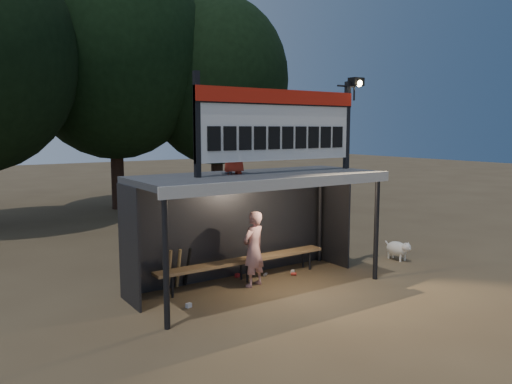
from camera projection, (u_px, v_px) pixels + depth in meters
ground at (259, 288)px, 10.10m from camera, size 80.00×80.00×0.00m
player at (254, 249)px, 10.13m from camera, size 0.65×0.52×1.55m
child_a at (228, 147)px, 9.71m from camera, size 0.57×0.47×1.06m
child_b at (234, 146)px, 9.69m from camera, size 0.59×0.45×1.08m
dugout_shelter at (252, 196)px, 10.07m from camera, size 5.10×2.08×2.32m
scoreboard_assembly at (282, 122)px, 9.98m from camera, size 4.10×0.27×1.99m
bench at (244, 261)px, 10.50m from camera, size 4.00×0.35×0.48m
tree_mid at (113, 52)px, 19.33m from camera, size 7.22×7.22×10.36m
tree_right at (216, 81)px, 20.85m from camera, size 6.08×6.08×8.72m
dog at (398, 249)px, 12.20m from camera, size 0.36×0.81×0.49m
bats at (179, 268)px, 9.95m from camera, size 0.48×0.33×0.84m
litter at (258, 279)px, 10.52m from camera, size 2.98×1.18×0.08m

